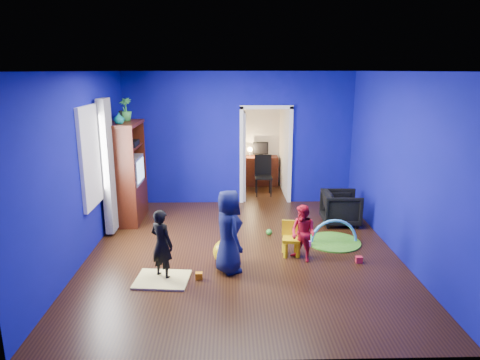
{
  "coord_description": "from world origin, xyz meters",
  "views": [
    {
      "loc": [
        -0.2,
        -6.56,
        2.92
      ],
      "look_at": [
        -0.03,
        0.4,
        1.12
      ],
      "focal_mm": 32.0,
      "sensor_mm": 36.0,
      "label": 1
    }
  ],
  "objects_px": {
    "child_navy": "(228,231)",
    "hopper_ball": "(225,252)",
    "folding_chair": "(263,176)",
    "play_mat": "(334,242)",
    "vase": "(119,118)",
    "tv_armoire": "(127,172)",
    "child_black": "(162,244)",
    "kid_chair": "(291,240)",
    "toddler_red": "(303,233)",
    "study_desk": "(261,171)",
    "armchair": "(341,208)",
    "crt_tv": "(129,170)"
  },
  "relations": [
    {
      "from": "vase",
      "to": "folding_chair",
      "type": "distance_m",
      "value": 3.8
    },
    {
      "from": "tv_armoire",
      "to": "folding_chair",
      "type": "relative_size",
      "value": 2.13
    },
    {
      "from": "child_black",
      "to": "kid_chair",
      "type": "relative_size",
      "value": 2.06
    },
    {
      "from": "play_mat",
      "to": "child_black",
      "type": "bearing_deg",
      "value": -156.38
    },
    {
      "from": "child_black",
      "to": "child_navy",
      "type": "height_order",
      "value": "child_navy"
    },
    {
      "from": "toddler_red",
      "to": "tv_armoire",
      "type": "distance_m",
      "value": 3.75
    },
    {
      "from": "vase",
      "to": "play_mat",
      "type": "relative_size",
      "value": 0.22
    },
    {
      "from": "vase",
      "to": "folding_chair",
      "type": "xyz_separation_m",
      "value": [
        2.82,
        1.99,
        -1.6
      ]
    },
    {
      "from": "child_black",
      "to": "crt_tv",
      "type": "xyz_separation_m",
      "value": [
        -1.0,
        2.49,
        0.5
      ]
    },
    {
      "from": "vase",
      "to": "play_mat",
      "type": "bearing_deg",
      "value": -14.38
    },
    {
      "from": "child_navy",
      "to": "hopper_ball",
      "type": "relative_size",
      "value": 3.24
    },
    {
      "from": "play_mat",
      "to": "toddler_red",
      "type": "bearing_deg",
      "value": -134.26
    },
    {
      "from": "child_navy",
      "to": "tv_armoire",
      "type": "distance_m",
      "value": 3.07
    },
    {
      "from": "hopper_ball",
      "to": "folding_chair",
      "type": "distance_m",
      "value": 3.85
    },
    {
      "from": "play_mat",
      "to": "hopper_ball",
      "type": "bearing_deg",
      "value": -157.6
    },
    {
      "from": "child_navy",
      "to": "toddler_red",
      "type": "distance_m",
      "value": 1.22
    },
    {
      "from": "play_mat",
      "to": "folding_chair",
      "type": "relative_size",
      "value": 1.0
    },
    {
      "from": "crt_tv",
      "to": "study_desk",
      "type": "distance_m",
      "value": 3.89
    },
    {
      "from": "armchair",
      "to": "crt_tv",
      "type": "xyz_separation_m",
      "value": [
        -4.13,
        0.33,
        0.7
      ]
    },
    {
      "from": "hopper_ball",
      "to": "play_mat",
      "type": "height_order",
      "value": "hopper_ball"
    },
    {
      "from": "toddler_red",
      "to": "folding_chair",
      "type": "height_order",
      "value": "folding_chair"
    },
    {
      "from": "tv_armoire",
      "to": "kid_chair",
      "type": "distance_m",
      "value": 3.56
    },
    {
      "from": "child_navy",
      "to": "folding_chair",
      "type": "distance_m",
      "value": 4.08
    },
    {
      "from": "armchair",
      "to": "crt_tv",
      "type": "relative_size",
      "value": 1.02
    },
    {
      "from": "child_black",
      "to": "study_desk",
      "type": "bearing_deg",
      "value": -74.62
    },
    {
      "from": "child_navy",
      "to": "folding_chair",
      "type": "height_order",
      "value": "child_navy"
    },
    {
      "from": "toddler_red",
      "to": "play_mat",
      "type": "xyz_separation_m",
      "value": [
        0.67,
        0.69,
        -0.44
      ]
    },
    {
      "from": "vase",
      "to": "armchair",
      "type": "bearing_deg",
      "value": -0.46
    },
    {
      "from": "child_navy",
      "to": "vase",
      "type": "bearing_deg",
      "value": 22.85
    },
    {
      "from": "crt_tv",
      "to": "folding_chair",
      "type": "xyz_separation_m",
      "value": [
        2.78,
        1.69,
        -0.56
      ]
    },
    {
      "from": "child_black",
      "to": "study_desk",
      "type": "distance_m",
      "value": 5.44
    },
    {
      "from": "folding_chair",
      "to": "armchair",
      "type": "bearing_deg",
      "value": -56.22
    },
    {
      "from": "crt_tv",
      "to": "armchair",
      "type": "bearing_deg",
      "value": -4.62
    },
    {
      "from": "toddler_red",
      "to": "vase",
      "type": "height_order",
      "value": "vase"
    },
    {
      "from": "child_navy",
      "to": "study_desk",
      "type": "height_order",
      "value": "child_navy"
    },
    {
      "from": "tv_armoire",
      "to": "study_desk",
      "type": "relative_size",
      "value": 2.23
    },
    {
      "from": "folding_chair",
      "to": "play_mat",
      "type": "bearing_deg",
      "value": -71.35
    },
    {
      "from": "child_navy",
      "to": "kid_chair",
      "type": "xyz_separation_m",
      "value": [
        1.01,
        0.54,
        -0.38
      ]
    },
    {
      "from": "vase",
      "to": "tv_armoire",
      "type": "relative_size",
      "value": 0.11
    },
    {
      "from": "child_navy",
      "to": "kid_chair",
      "type": "distance_m",
      "value": 1.21
    },
    {
      "from": "child_black",
      "to": "folding_chair",
      "type": "height_order",
      "value": "child_black"
    },
    {
      "from": "vase",
      "to": "tv_armoire",
      "type": "distance_m",
      "value": 1.12
    },
    {
      "from": "child_navy",
      "to": "study_desk",
      "type": "xyz_separation_m",
      "value": [
        0.83,
        4.95,
        -0.25
      ]
    },
    {
      "from": "kid_chair",
      "to": "play_mat",
      "type": "bearing_deg",
      "value": 39.08
    },
    {
      "from": "crt_tv",
      "to": "child_black",
      "type": "bearing_deg",
      "value": -68.1
    },
    {
      "from": "child_navy",
      "to": "hopper_ball",
      "type": "height_order",
      "value": "child_navy"
    },
    {
      "from": "armchair",
      "to": "vase",
      "type": "relative_size",
      "value": 3.45
    },
    {
      "from": "study_desk",
      "to": "toddler_red",
      "type": "bearing_deg",
      "value": -85.86
    },
    {
      "from": "crt_tv",
      "to": "play_mat",
      "type": "relative_size",
      "value": 0.76
    },
    {
      "from": "play_mat",
      "to": "folding_chair",
      "type": "height_order",
      "value": "folding_chair"
    }
  ]
}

